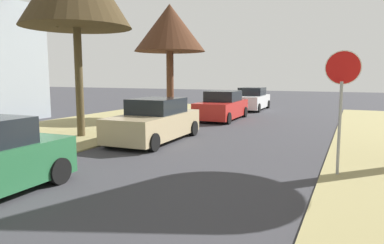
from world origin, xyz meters
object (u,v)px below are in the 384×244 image
Objects in this scene: parked_sedan_tan at (155,121)px; parked_sedan_red at (222,106)px; stop_sign_far at (342,85)px; street_tree_left_far at (170,29)px; parked_sedan_white at (251,100)px.

parked_sedan_red is (0.08, 7.07, 0.00)m from parked_sedan_tan.
stop_sign_far is at bearing -18.89° from parked_sedan_tan.
stop_sign_far is 12.61m from street_tree_left_far.
parked_sedan_white is at bearing 69.34° from street_tree_left_far.
parked_sedan_tan is at bearing -66.57° from street_tree_left_far.
parked_sedan_white is (0.04, 13.28, 0.00)m from parked_sedan_tan.
stop_sign_far reaches higher than parked_sedan_tan.
parked_sedan_white is (-6.37, 15.47, -1.46)m from stop_sign_far.
parked_sedan_red is at bearing 89.39° from parked_sedan_tan.
parked_sedan_tan and parked_sedan_white have the same top height.
street_tree_left_far reaches higher than stop_sign_far.
street_tree_left_far is at bearing 137.44° from stop_sign_far.
parked_sedan_tan is at bearing -90.16° from parked_sedan_white.
parked_sedan_tan is at bearing -90.61° from parked_sedan_red.
parked_sedan_tan is 13.28m from parked_sedan_white.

